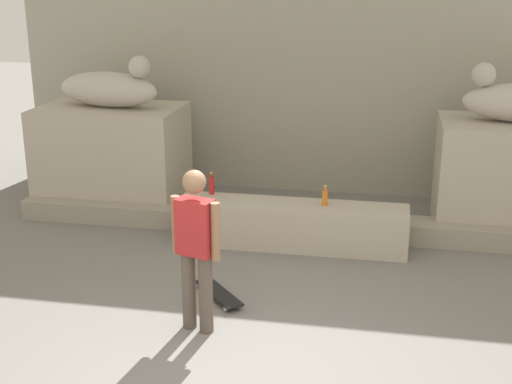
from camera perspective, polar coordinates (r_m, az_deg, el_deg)
ground_plane at (r=6.44m, az=-1.26°, el=-14.85°), size 40.00×40.00×0.00m
facade_wall at (r=11.30m, az=5.10°, el=12.78°), size 9.61×0.60×5.02m
pedestal_left at (r=10.83m, az=-11.63°, el=2.86°), size 2.12×1.36×1.52m
statue_reclining_left at (r=10.60m, az=-11.81°, el=8.31°), size 1.67×0.83×0.78m
ledge_block at (r=9.14m, az=2.92°, el=-2.70°), size 2.99×0.62×0.57m
skater at (r=6.83m, az=-4.92°, el=-4.26°), size 0.52×0.30×1.67m
skateboard at (r=7.79m, az=-3.06°, el=-8.24°), size 0.68×0.74×0.08m
bottle_red at (r=9.42m, az=-3.64°, el=0.57°), size 0.07×0.07×0.31m
bottle_orange at (r=8.99m, az=5.65°, el=-0.44°), size 0.07×0.07×0.27m
stair_step at (r=9.63m, az=3.31°, el=-2.56°), size 7.96×0.50×0.28m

